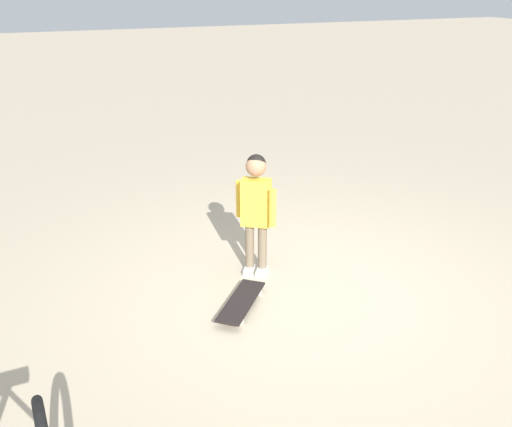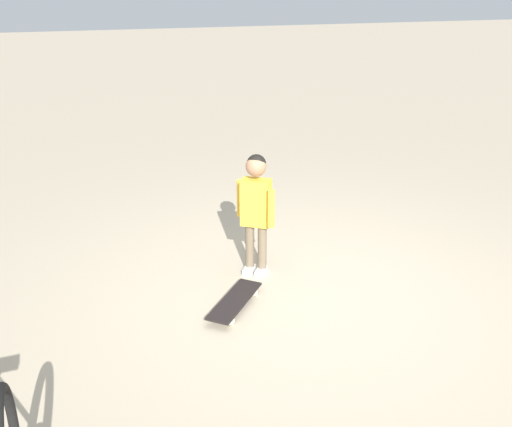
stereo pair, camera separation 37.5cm
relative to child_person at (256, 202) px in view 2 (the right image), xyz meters
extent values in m
plane|color=tan|center=(-0.51, -0.28, -0.66)|extent=(50.00, 50.00, 0.00)
cylinder|color=brown|center=(-0.03, -0.05, -0.42)|extent=(0.08, 0.08, 0.42)
cube|color=white|center=(-0.05, -0.03, -0.63)|extent=(0.17, 0.15, 0.05)
cylinder|color=brown|center=(0.03, 0.05, -0.42)|extent=(0.08, 0.08, 0.42)
cube|color=white|center=(0.01, 0.06, -0.63)|extent=(0.17, 0.15, 0.05)
cube|color=gold|center=(0.00, 0.00, -0.01)|extent=(0.25, 0.28, 0.40)
cylinder|color=gold|center=(-0.17, -0.08, -0.01)|extent=(0.06, 0.06, 0.32)
cylinder|color=gold|center=(0.14, 0.10, -0.01)|extent=(0.06, 0.06, 0.32)
sphere|color=#9E7051|center=(0.00, 0.00, 0.31)|extent=(0.17, 0.17, 0.17)
sphere|color=black|center=(0.01, -0.01, 0.32)|extent=(0.16, 0.16, 0.16)
cube|color=black|center=(-0.51, 0.33, -0.59)|extent=(0.62, 0.56, 0.02)
cube|color=#B7B7BC|center=(-0.69, 0.48, -0.61)|extent=(0.09, 0.10, 0.02)
cube|color=#B7B7BC|center=(-0.34, 0.19, -0.61)|extent=(0.09, 0.10, 0.02)
cylinder|color=beige|center=(-0.74, 0.42, -0.63)|extent=(0.06, 0.06, 0.06)
cylinder|color=beige|center=(-0.64, 0.54, -0.63)|extent=(0.06, 0.06, 0.06)
cylinder|color=beige|center=(-0.39, 0.13, -0.63)|extent=(0.06, 0.06, 0.06)
cylinder|color=beige|center=(-0.29, 0.25, -0.63)|extent=(0.06, 0.06, 0.06)
camera|label=1|loc=(-4.15, 1.69, 1.75)|focal=40.68mm
camera|label=2|loc=(-4.28, 1.34, 1.75)|focal=40.68mm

